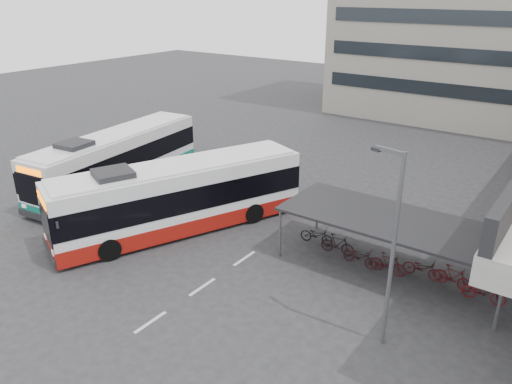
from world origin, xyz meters
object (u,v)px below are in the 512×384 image
Objects in this scene: pedestrian at (177,213)px; lamp_post at (392,240)px; bus_teal at (117,160)px; bus_main at (180,197)px.

pedestrian is 12.99m from lamp_post.
bus_teal is 7.80m from pedestrian.
pedestrian is 0.26× the size of lamp_post.
lamp_post is (12.22, -2.45, 2.31)m from bus_main.
bus_teal is 1.80× the size of lamp_post.
bus_main is 1.02× the size of bus_teal.
bus_teal is at bearing -172.98° from bus_main.
bus_main is at bearing -178.93° from lamp_post.
bus_main is at bearing -23.11° from bus_teal.
pedestrian is at bearing -24.13° from bus_teal.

